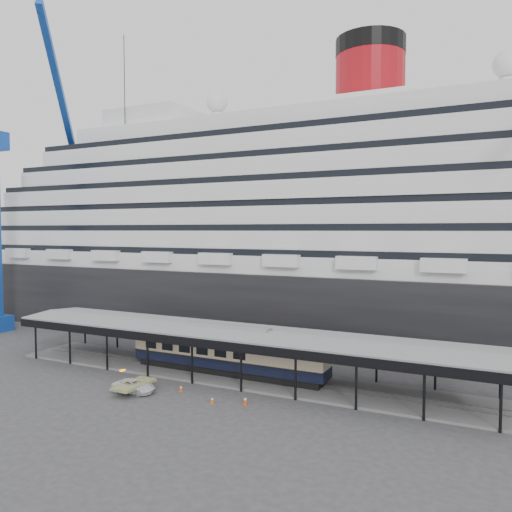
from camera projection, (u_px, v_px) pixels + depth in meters
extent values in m
plane|color=#353537|center=(211.00, 390.00, 49.93)|extent=(200.00, 200.00, 0.00)
cube|color=black|center=(317.00, 300.00, 78.39)|extent=(130.00, 30.00, 10.00)
cylinder|color=#A10C15|center=(370.00, 84.00, 73.19)|extent=(10.00, 10.00, 9.00)
cylinder|color=black|center=(370.00, 48.00, 72.91)|extent=(10.10, 10.10, 2.50)
sphere|color=silver|center=(217.00, 102.00, 84.56)|extent=(3.60, 3.60, 3.60)
sphere|color=silver|center=(507.00, 64.00, 65.29)|extent=(3.60, 3.60, 3.60)
cube|color=slate|center=(235.00, 376.00, 54.41)|extent=(56.00, 8.00, 0.24)
cube|color=slate|center=(232.00, 376.00, 53.75)|extent=(54.00, 0.08, 0.10)
cube|color=slate|center=(238.00, 372.00, 55.05)|extent=(54.00, 0.08, 0.10)
cube|color=black|center=(214.00, 345.00, 50.14)|extent=(56.00, 0.18, 0.90)
cube|color=black|center=(253.00, 329.00, 58.22)|extent=(56.00, 0.18, 0.90)
cube|color=slate|center=(235.00, 330.00, 54.14)|extent=(56.00, 9.00, 0.24)
cube|color=#1749B3|center=(58.00, 83.00, 78.59)|extent=(12.92, 17.86, 16.80)
cylinder|color=black|center=(126.00, 183.00, 81.01)|extent=(0.12, 0.12, 47.21)
imported|color=silver|center=(134.00, 386.00, 49.18)|extent=(4.48, 2.14, 1.23)
cube|color=black|center=(227.00, 370.00, 54.82)|extent=(22.04, 2.65, 0.73)
cube|color=black|center=(227.00, 362.00, 54.77)|extent=(23.09, 3.07, 1.15)
cube|color=beige|center=(227.00, 350.00, 54.71)|extent=(23.09, 3.11, 1.36)
cube|color=black|center=(227.00, 342.00, 54.66)|extent=(23.09, 3.07, 0.42)
cube|color=#DD460C|center=(181.00, 391.00, 49.39)|extent=(0.37, 0.37, 0.03)
cone|color=#DD460C|center=(181.00, 388.00, 49.38)|extent=(0.31, 0.31, 0.68)
cylinder|color=white|center=(181.00, 387.00, 49.37)|extent=(0.22, 0.22, 0.13)
cube|color=#D2590B|center=(212.00, 403.00, 45.99)|extent=(0.38, 0.38, 0.03)
cone|color=#D2590B|center=(212.00, 400.00, 45.97)|extent=(0.32, 0.32, 0.67)
cylinder|color=white|center=(212.00, 399.00, 45.97)|extent=(0.21, 0.21, 0.13)
cube|color=red|center=(245.00, 404.00, 45.74)|extent=(0.50, 0.50, 0.03)
cone|color=red|center=(245.00, 400.00, 45.72)|extent=(0.42, 0.42, 0.80)
cylinder|color=white|center=(245.00, 399.00, 45.72)|extent=(0.26, 0.26, 0.16)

